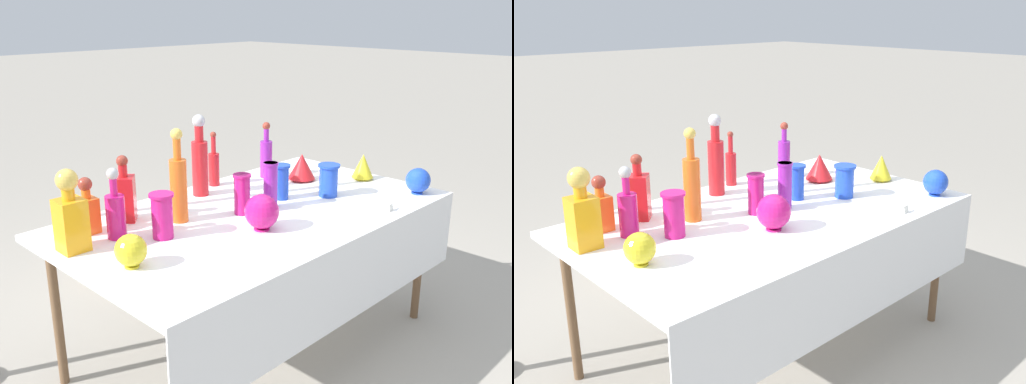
# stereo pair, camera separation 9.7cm
# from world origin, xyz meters

# --- Properties ---
(ground_plane) EXTENTS (40.00, 40.00, 0.00)m
(ground_plane) POSITION_xyz_m (0.00, 0.00, 0.00)
(ground_plane) COLOR #A0998C
(display_table) EXTENTS (1.91, 1.09, 0.76)m
(display_table) POSITION_xyz_m (0.00, -0.04, 0.70)
(display_table) COLOR white
(display_table) RESTS_ON ground
(tall_bottle_0) EXTENTS (0.09, 0.09, 0.43)m
(tall_bottle_0) POSITION_xyz_m (-0.02, 0.39, 0.95)
(tall_bottle_0) COLOR red
(tall_bottle_0) RESTS_ON display_table
(tall_bottle_1) EXTENTS (0.06, 0.06, 0.30)m
(tall_bottle_1) POSITION_xyz_m (0.15, 0.47, 0.87)
(tall_bottle_1) COLOR red
(tall_bottle_1) RESTS_ON display_table
(tall_bottle_2) EXTENTS (0.08, 0.08, 0.44)m
(tall_bottle_2) POSITION_xyz_m (-0.34, 0.16, 0.94)
(tall_bottle_2) COLOR orange
(tall_bottle_2) RESTS_ON display_table
(tall_bottle_3) EXTENTS (0.08, 0.08, 0.31)m
(tall_bottle_3) POSITION_xyz_m (-0.66, 0.20, 0.88)
(tall_bottle_3) COLOR #C61972
(tall_bottle_3) RESTS_ON display_table
(tall_bottle_4) EXTENTS (0.07, 0.07, 0.33)m
(tall_bottle_4) POSITION_xyz_m (0.47, 0.37, 0.89)
(tall_bottle_4) COLOR purple
(tall_bottle_4) RESTS_ON display_table
(square_decanter_0) EXTENTS (0.08, 0.08, 0.25)m
(square_decanter_0) POSITION_xyz_m (-0.71, 0.34, 0.87)
(square_decanter_0) COLOR orange
(square_decanter_0) RESTS_ON display_table
(square_decanter_1) EXTENTS (0.13, 0.13, 0.31)m
(square_decanter_1) POSITION_xyz_m (-0.51, 0.35, 0.89)
(square_decanter_1) COLOR red
(square_decanter_1) RESTS_ON display_table
(square_decanter_2) EXTENTS (0.11, 0.11, 0.35)m
(square_decanter_2) POSITION_xyz_m (-0.86, 0.21, 0.92)
(square_decanter_2) COLOR orange
(square_decanter_2) RESTS_ON display_table
(slender_vase_0) EXTENTS (0.12, 0.12, 0.17)m
(slender_vase_0) POSITION_xyz_m (0.44, -0.10, 0.85)
(slender_vase_0) COLOR blue
(slender_vase_0) RESTS_ON display_table
(slender_vase_1) EXTENTS (0.08, 0.08, 0.23)m
(slender_vase_1) POSITION_xyz_m (0.08, -0.02, 0.88)
(slender_vase_1) COLOR purple
(slender_vase_1) RESTS_ON display_table
(slender_vase_2) EXTENTS (0.11, 0.11, 0.20)m
(slender_vase_2) POSITION_xyz_m (-0.52, 0.06, 0.87)
(slender_vase_2) COLOR #C61972
(slender_vase_2) RESTS_ON display_table
(slender_vase_3) EXTENTS (0.09, 0.09, 0.18)m
(slender_vase_3) POSITION_xyz_m (0.23, 0.04, 0.86)
(slender_vase_3) COLOR blue
(slender_vase_3) RESTS_ON display_table
(slender_vase_4) EXTENTS (0.09, 0.09, 0.20)m
(slender_vase_4) POSITION_xyz_m (-0.07, 0.03, 0.87)
(slender_vase_4) COLOR #C61972
(slender_vase_4) RESTS_ON display_table
(fluted_vase_0) EXTENTS (0.16, 0.16, 0.15)m
(fluted_vase_0) POSITION_xyz_m (0.56, 0.19, 0.84)
(fluted_vase_0) COLOR red
(fluted_vase_0) RESTS_ON display_table
(fluted_vase_1) EXTENTS (0.12, 0.12, 0.15)m
(fluted_vase_1) POSITION_xyz_m (0.82, -0.06, 0.84)
(fluted_vase_1) COLOR yellow
(fluted_vase_1) RESTS_ON display_table
(round_bowl_0) EXTENTS (0.13, 0.13, 0.14)m
(round_bowl_0) POSITION_xyz_m (0.81, -0.42, 0.83)
(round_bowl_0) COLOR blue
(round_bowl_0) RESTS_ON display_table
(round_bowl_1) EXTENTS (0.16, 0.16, 0.17)m
(round_bowl_1) POSITION_xyz_m (-0.15, -0.19, 0.85)
(round_bowl_1) COLOR #C61972
(round_bowl_1) RESTS_ON display_table
(round_bowl_2) EXTENTS (0.13, 0.13, 0.13)m
(round_bowl_2) POSITION_xyz_m (-0.78, -0.10, 0.83)
(round_bowl_2) COLOR yellow
(round_bowl_2) RESTS_ON display_table
(price_tag_left) EXTENTS (0.05, 0.02, 0.04)m
(price_tag_left) POSITION_xyz_m (0.47, -0.46, 0.78)
(price_tag_left) COLOR white
(price_tag_left) RESTS_ON display_table
(cardboard_box_behind_left) EXTENTS (0.52, 0.44, 0.44)m
(cardboard_box_behind_left) POSITION_xyz_m (0.20, 1.18, 0.18)
(cardboard_box_behind_left) COLOR tan
(cardboard_box_behind_left) RESTS_ON ground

